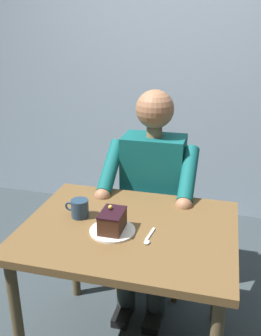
{
  "coord_description": "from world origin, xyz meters",
  "views": [
    {
      "loc": [
        -0.39,
        1.45,
        1.61
      ],
      "look_at": [
        0.02,
        -0.1,
        0.98
      ],
      "focal_mm": 39.76,
      "sensor_mm": 36.0,
      "label": 1
    }
  ],
  "objects_px": {
    "dining_table": "(129,244)",
    "seated_person": "(150,195)",
    "dessert_spoon": "(148,238)",
    "chair": "(155,208)",
    "coffee_cup": "(80,208)",
    "cake_slice": "(112,221)"
  },
  "relations": [
    {
      "from": "cake_slice",
      "to": "chair",
      "type": "bearing_deg",
      "value": -94.61
    },
    {
      "from": "coffee_cup",
      "to": "dessert_spoon",
      "type": "distance_m",
      "value": 0.38
    },
    {
      "from": "cake_slice",
      "to": "dessert_spoon",
      "type": "bearing_deg",
      "value": 172.97
    },
    {
      "from": "seated_person",
      "to": "cake_slice",
      "type": "relative_size",
      "value": 8.91
    },
    {
      "from": "dining_table",
      "to": "seated_person",
      "type": "distance_m",
      "value": 0.5
    },
    {
      "from": "chair",
      "to": "cake_slice",
      "type": "relative_size",
      "value": 6.28
    },
    {
      "from": "dining_table",
      "to": "dessert_spoon",
      "type": "distance_m",
      "value": 0.17
    },
    {
      "from": "dessert_spoon",
      "to": "seated_person",
      "type": "bearing_deg",
      "value": -79.23
    },
    {
      "from": "cake_slice",
      "to": "seated_person",
      "type": "bearing_deg",
      "value": -95.99
    },
    {
      "from": "seated_person",
      "to": "cake_slice",
      "type": "distance_m",
      "value": 0.58
    },
    {
      "from": "coffee_cup",
      "to": "dessert_spoon",
      "type": "height_order",
      "value": "coffee_cup"
    },
    {
      "from": "chair",
      "to": "coffee_cup",
      "type": "relative_size",
      "value": 7.53
    },
    {
      "from": "chair",
      "to": "coffee_cup",
      "type": "height_order",
      "value": "chair"
    },
    {
      "from": "dining_table",
      "to": "cake_slice",
      "type": "height_order",
      "value": "cake_slice"
    },
    {
      "from": "chair",
      "to": "seated_person",
      "type": "height_order",
      "value": "seated_person"
    },
    {
      "from": "chair",
      "to": "cake_slice",
      "type": "distance_m",
      "value": 0.79
    },
    {
      "from": "seated_person",
      "to": "cake_slice",
      "type": "bearing_deg",
      "value": 84.01
    },
    {
      "from": "chair",
      "to": "dining_table",
      "type": "bearing_deg",
      "value": 90.0
    },
    {
      "from": "coffee_cup",
      "to": "cake_slice",
      "type": "bearing_deg",
      "value": 154.01
    },
    {
      "from": "dining_table",
      "to": "chair",
      "type": "height_order",
      "value": "chair"
    },
    {
      "from": "seated_person",
      "to": "cake_slice",
      "type": "xyz_separation_m",
      "value": [
        0.06,
        0.56,
        0.13
      ]
    },
    {
      "from": "coffee_cup",
      "to": "chair",
      "type": "bearing_deg",
      "value": -111.7
    }
  ]
}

